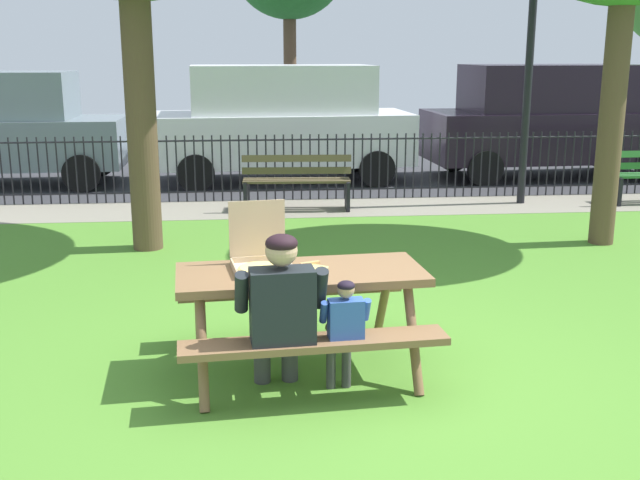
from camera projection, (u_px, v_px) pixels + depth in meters
ground at (337, 314)px, 6.99m from camera, size 28.00×10.97×0.02m
cobblestone_walkway at (300, 209)px, 11.61m from camera, size 28.00×1.40×0.01m
street_asphalt at (286, 169)px, 15.54m from camera, size 28.00×6.72×0.01m
picnic_table_foreground at (301, 293)px, 5.61m from camera, size 1.91×1.62×0.79m
pizza_box_open at (261, 256)px, 5.61m from camera, size 0.48×0.49×0.48m
pizza_slice_on_table at (315, 266)px, 5.65m from camera, size 0.23×0.27×0.02m
adult_at_table at (281, 309)px, 5.08m from camera, size 0.62×0.61×1.19m
child_at_table at (344, 326)px, 5.16m from camera, size 0.35×0.34×0.86m
iron_fence_streetside at (297, 167)px, 12.16m from camera, size 22.12×0.03×1.05m
park_bench_center at (297, 183)px, 11.37m from camera, size 1.62×0.55×0.85m
lamp_post_walkway at (532, 23)px, 11.36m from camera, size 0.28×0.28×4.54m
parked_car_far_left at (10, 128)px, 13.38m from camera, size 3.92×1.88×1.98m
parked_car_left at (282, 121)px, 13.80m from camera, size 4.70×2.16×2.08m
parked_car_center at (552, 119)px, 14.26m from camera, size 4.67×2.10×2.08m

